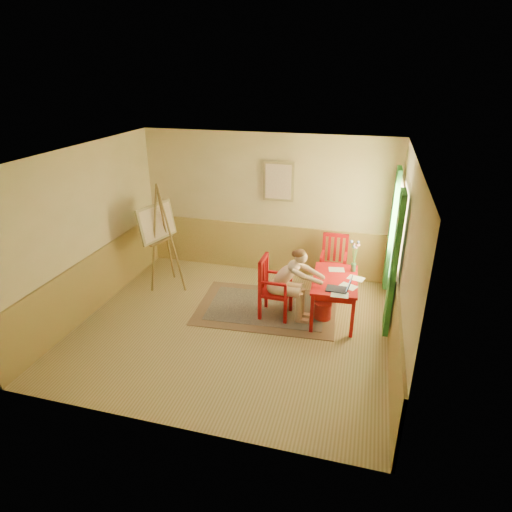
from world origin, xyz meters
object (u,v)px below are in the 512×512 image
(easel, at_px, (159,227))
(table, at_px, (335,283))
(chair_left, at_px, (273,287))
(chair_back, at_px, (333,264))
(figure, at_px, (290,281))
(laptop, at_px, (341,288))

(easel, bearing_deg, table, -6.19)
(chair_left, relative_size, chair_back, 0.99)
(table, bearing_deg, chair_back, 96.79)
(chair_left, height_order, figure, figure)
(chair_back, bearing_deg, easel, -168.73)
(table, height_order, easel, easel)
(table, bearing_deg, figure, -161.33)
(chair_left, bearing_deg, laptop, -8.32)
(figure, xyz_separation_m, easel, (-2.60, 0.60, 0.49))
(chair_back, height_order, figure, figure)
(chair_back, xyz_separation_m, figure, (-0.60, -1.24, 0.17))
(table, bearing_deg, easel, 173.81)
(table, xyz_separation_m, figure, (-0.71, -0.24, 0.07))
(table, bearing_deg, laptop, -72.95)
(table, relative_size, figure, 0.97)
(chair_left, bearing_deg, easel, 165.91)
(table, xyz_separation_m, laptop, (0.12, -0.38, 0.14))
(laptop, bearing_deg, figure, 170.26)
(chair_left, height_order, laptop, chair_left)
(table, distance_m, chair_left, 1.03)
(easel, bearing_deg, figure, -13.03)
(chair_back, height_order, laptop, chair_back)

